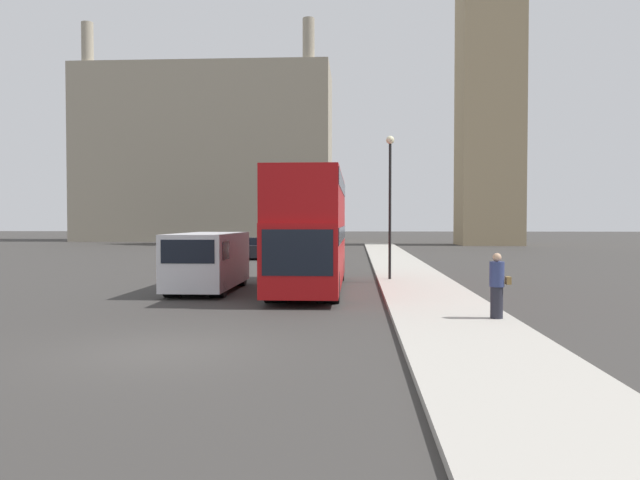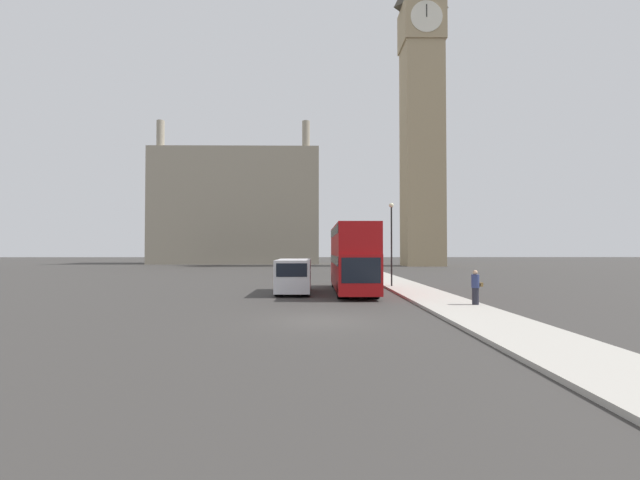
# 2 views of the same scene
# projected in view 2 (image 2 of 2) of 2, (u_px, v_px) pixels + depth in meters

# --- Properties ---
(ground_plane) EXTENTS (300.00, 300.00, 0.00)m
(ground_plane) POSITION_uv_depth(u_px,v_px,m) (321.00, 321.00, 17.25)
(ground_plane) COLOR #383533
(sidewalk_strip) EXTENTS (3.21, 120.00, 0.15)m
(sidewalk_strip) POSITION_uv_depth(u_px,v_px,m) (484.00, 319.00, 17.33)
(sidewalk_strip) COLOR #ADA89E
(sidewalk_strip) RESTS_ON ground_plane
(clock_tower) EXTENTS (7.28, 7.45, 56.51)m
(clock_tower) POSITION_uv_depth(u_px,v_px,m) (422.00, 105.00, 76.86)
(clock_tower) COLOR tan
(clock_tower) RESTS_ON ground_plane
(building_block_distant) EXTENTS (33.95, 12.67, 28.51)m
(building_block_distant) POSITION_uv_depth(u_px,v_px,m) (238.00, 208.00, 89.87)
(building_block_distant) COLOR #9E937F
(building_block_distant) RESTS_ON ground_plane
(red_double_decker_bus) EXTENTS (2.49, 11.11, 4.46)m
(red_double_decker_bus) POSITION_uv_depth(u_px,v_px,m) (352.00, 255.00, 28.91)
(red_double_decker_bus) COLOR #A80F11
(red_double_decker_bus) RESTS_ON ground_plane
(white_van) EXTENTS (2.19, 5.89, 2.23)m
(white_van) POSITION_uv_depth(u_px,v_px,m) (294.00, 275.00, 28.13)
(white_van) COLOR silver
(white_van) RESTS_ON ground_plane
(pedestrian) EXTENTS (0.54, 0.38, 1.71)m
(pedestrian) POSITION_uv_depth(u_px,v_px,m) (476.00, 287.00, 21.18)
(pedestrian) COLOR #23232D
(pedestrian) RESTS_ON sidewalk_strip
(street_lamp) EXTENTS (0.36, 0.36, 6.26)m
(street_lamp) POSITION_uv_depth(u_px,v_px,m) (391.00, 232.00, 32.17)
(street_lamp) COLOR black
(street_lamp) RESTS_ON sidewalk_strip
(parked_sedan) EXTENTS (1.78, 4.68, 1.51)m
(parked_sedan) POSITION_uv_depth(u_px,v_px,m) (291.00, 269.00, 48.99)
(parked_sedan) COLOR black
(parked_sedan) RESTS_ON ground_plane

